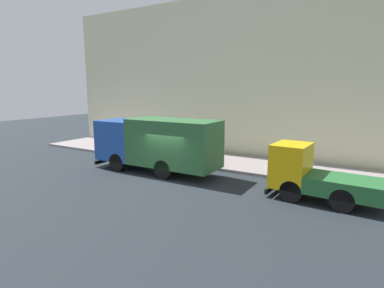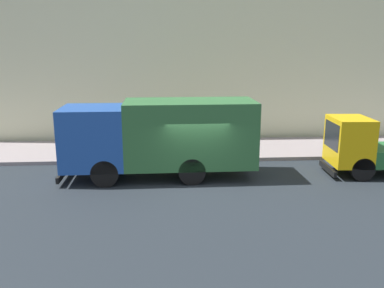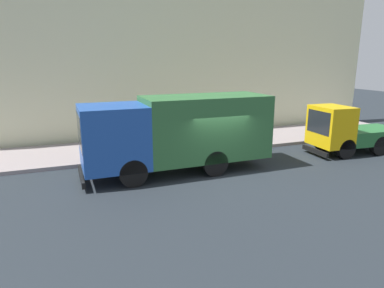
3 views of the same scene
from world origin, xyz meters
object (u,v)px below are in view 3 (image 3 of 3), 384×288
object	(u,v)px
small_flatbed_truck	(347,131)
pedestrian_walking	(153,131)
traffic_cone_orange	(100,150)
street_sign_post	(154,125)
large_utility_truck	(179,131)

from	to	relation	value
small_flatbed_truck	pedestrian_walking	world-z (taller)	small_flatbed_truck
traffic_cone_orange	street_sign_post	bearing A→B (deg)	-104.38
small_flatbed_truck	traffic_cone_orange	distance (m)	12.50
street_sign_post	pedestrian_walking	bearing A→B (deg)	-11.19
small_flatbed_truck	pedestrian_walking	distance (m)	9.98
small_flatbed_truck	large_utility_truck	bearing A→B (deg)	91.34
large_utility_truck	street_sign_post	xyz separation A→B (m)	(2.44, 0.44, -0.15)
small_flatbed_truck	traffic_cone_orange	bearing A→B (deg)	77.39
large_utility_truck	traffic_cone_orange	bearing A→B (deg)	43.46
small_flatbed_truck	street_sign_post	xyz separation A→B (m)	(2.68, 9.49, 0.53)
small_flatbed_truck	street_sign_post	distance (m)	9.87
pedestrian_walking	traffic_cone_orange	xyz separation A→B (m)	(-0.31, 2.74, -0.65)
pedestrian_walking	small_flatbed_truck	bearing A→B (deg)	-42.43
small_flatbed_truck	pedestrian_walking	xyz separation A→B (m)	(3.64, 9.29, -0.01)
large_utility_truck	pedestrian_walking	distance (m)	3.48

